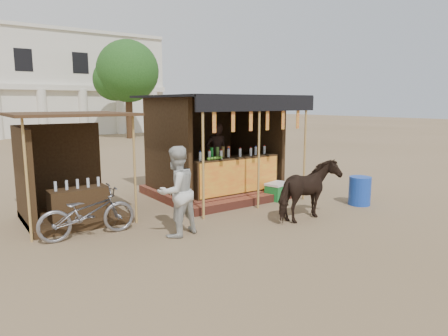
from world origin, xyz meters
name	(u,v)px	position (x,y,z in m)	size (l,w,h in m)	color
ground	(269,232)	(0.00, 0.00, 0.00)	(120.00, 120.00, 0.00)	#846B4C
main_stall	(217,159)	(1.01, 3.36, 1.03)	(3.60, 3.61, 2.78)	brown
secondary_stall	(63,183)	(-3.17, 3.24, 0.85)	(2.40, 2.40, 2.38)	#382714
cow	(309,191)	(1.25, 0.13, 0.67)	(0.72, 1.58, 1.34)	black
motorbike	(87,213)	(-3.09, 1.82, 0.49)	(0.65, 1.85, 0.97)	gray
bystander	(176,191)	(-1.63, 0.90, 0.89)	(0.86, 0.67, 1.77)	beige
blue_barrel	(360,191)	(3.35, 0.32, 0.36)	(0.55, 0.55, 0.73)	#163DAB
red_crate	(290,192)	(2.55, 2.00, 0.14)	(0.39, 0.38, 0.27)	maroon
cooler	(277,191)	(2.01, 1.95, 0.23)	(0.73, 0.59, 0.46)	#19732E
tree	(125,74)	(5.81, 22.14, 4.63)	(4.50, 4.40, 7.00)	#382314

